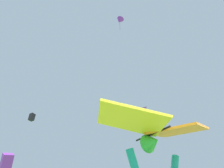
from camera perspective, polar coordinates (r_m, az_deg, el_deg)
name	(u,v)px	position (r m, az deg, el deg)	size (l,w,h in m)	color
held_stunt_kite	(155,130)	(2.71, 11.87, -12.36)	(1.74, 1.00, 0.40)	black
distant_kite_purple_high_right	(144,108)	(26.00, 8.91, -6.48)	(0.68, 0.69, 0.22)	purple
distant_kite_black_low_right	(32,117)	(30.82, -21.30, -8.53)	(0.90, 0.92, 1.04)	black
distant_kite_purple_mid_right	(7,162)	(19.31, -27.14, -18.65)	(0.94, 1.35, 1.52)	purple
distant_kite_purple_mid_left	(120,21)	(27.30, 2.14, 17.11)	(1.34, 1.30, 2.11)	purple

